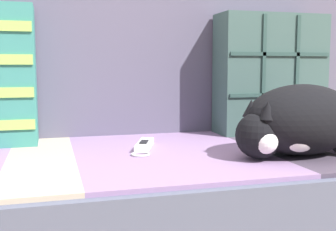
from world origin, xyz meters
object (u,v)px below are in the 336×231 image
throw_pillow_quilted (270,74)px  couch (135,217)px  game_remote_near (144,145)px  sleeping_cat (298,122)px

throw_pillow_quilted → couch: bearing=-160.2°
couch → game_remote_near: (0.03, 0.01, 0.20)m
game_remote_near → couch: bearing=-162.0°
couch → throw_pillow_quilted: 0.66m
couch → game_remote_near: bearing=18.0°
throw_pillow_quilted → game_remote_near: bearing=-160.1°
couch → game_remote_near: 0.20m
sleeping_cat → couch: bearing=154.8°
couch → sleeping_cat: 0.51m
throw_pillow_quilted → sleeping_cat: size_ratio=1.03×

